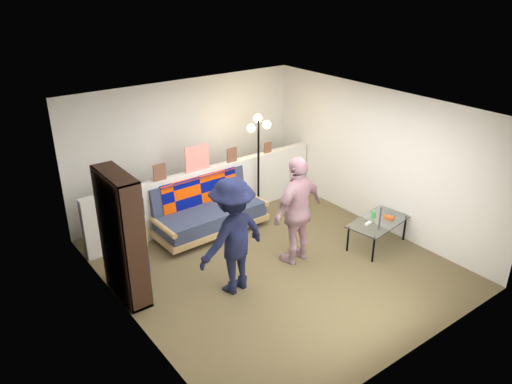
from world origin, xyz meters
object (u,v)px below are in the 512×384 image
bookshelf (123,241)px  floor_lamp (259,144)px  person_left (233,236)px  person_right (298,210)px  futon_sofa (208,210)px  coffee_table (378,222)px

bookshelf → floor_lamp: bearing=19.3°
person_left → person_right: (1.21, 0.05, 0.01)m
bookshelf → person_right: size_ratio=1.07×
floor_lamp → futon_sofa: bearing=-172.5°
futon_sofa → floor_lamp: 1.49m
coffee_table → floor_lamp: bearing=108.1°
futon_sofa → coffee_table: bearing=-47.3°
futon_sofa → person_left: bearing=-110.6°
coffee_table → person_left: bearing=171.0°
person_left → person_right: size_ratio=0.99×
bookshelf → coffee_table: (3.78, -1.15, -0.43)m
bookshelf → person_left: (1.25, -0.75, -0.01)m
bookshelf → coffee_table: 3.98m
person_right → futon_sofa: bearing=-79.0°
person_left → bookshelf: bearing=-39.7°
futon_sofa → floor_lamp: (1.18, 0.16, 0.89)m
person_left → person_right: bearing=173.6°
futon_sofa → coffee_table: size_ratio=1.72×
person_left → person_right: person_right is taller
person_left → coffee_table: bearing=162.3°
bookshelf → person_left: bearing=-30.9°
futon_sofa → floor_lamp: bearing=7.5°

